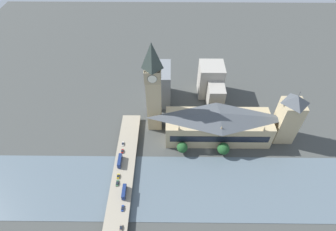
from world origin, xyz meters
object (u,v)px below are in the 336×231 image
(clock_tower, at_px, (153,87))
(car_northbound_mid, at_px, (118,176))
(road_bridge, at_px, (122,184))
(parliament_hall, at_px, (218,125))
(car_southbound_mid, at_px, (117,183))
(car_northbound_tail, at_px, (122,151))
(victoria_tower, at_px, (288,118))
(car_southbound_lead, at_px, (123,144))
(car_southbound_extra, at_px, (123,208))
(car_northbound_lead, at_px, (121,228))
(double_decker_bus_lead, at_px, (120,161))
(double_decker_bus_mid, at_px, (124,192))

(clock_tower, xyz_separation_m, car_northbound_mid, (-56.61, 25.24, -39.38))
(clock_tower, xyz_separation_m, road_bridge, (-61.94, 21.99, -41.02))
(parliament_hall, height_order, car_northbound_mid, parliament_hall)
(car_southbound_mid, bearing_deg, car_northbound_tail, 0.29)
(car_southbound_mid, bearing_deg, victoria_tower, -69.64)
(car_southbound_lead, relative_size, car_southbound_extra, 0.90)
(car_northbound_mid, relative_size, car_southbound_extra, 0.89)
(road_bridge, height_order, car_southbound_mid, car_southbound_mid)
(car_northbound_lead, distance_m, car_southbound_lead, 69.19)
(car_northbound_lead, distance_m, car_northbound_tail, 61.57)
(clock_tower, relative_size, road_bridge, 0.61)
(car_northbound_tail, bearing_deg, road_bridge, -173.53)
(car_northbound_mid, distance_m, car_northbound_tail, 23.14)
(clock_tower, bearing_deg, double_decker_bus_lead, 149.82)
(road_bridge, height_order, double_decker_bus_lead, double_decker_bus_lead)
(parliament_hall, height_order, double_decker_bus_lead, parliament_hall)
(victoria_tower, relative_size, car_southbound_extra, 11.58)
(car_northbound_mid, bearing_deg, car_northbound_lead, -169.19)
(parliament_hall, distance_m, clock_tower, 62.84)
(clock_tower, distance_m, road_bridge, 77.48)
(double_decker_bus_lead, xyz_separation_m, car_northbound_tail, (10.46, -0.32, -1.90))
(victoria_tower, bearing_deg, double_decker_bus_mid, 114.19)
(victoria_tower, xyz_separation_m, road_bridge, (-49.50, 131.38, -20.18))
(road_bridge, xyz_separation_m, car_northbound_lead, (-32.66, -4.01, 1.57))
(double_decker_bus_mid, bearing_deg, car_northbound_lead, -177.88)
(car_southbound_lead, bearing_deg, double_decker_bus_lead, -179.42)
(parliament_hall, xyz_separation_m, car_southbound_mid, (-49.84, 78.61, -9.04))
(clock_tower, bearing_deg, parliament_hall, -103.14)
(parliament_hall, relative_size, car_northbound_tail, 22.09)
(clock_tower, bearing_deg, car_southbound_extra, 167.07)
(road_bridge, bearing_deg, car_northbound_mid, 31.31)
(car_northbound_mid, xyz_separation_m, car_northbound_tail, (23.14, -0.01, -0.01))
(victoria_tower, relative_size, car_southbound_mid, 10.85)
(car_southbound_lead, xyz_separation_m, car_southbound_mid, (-36.49, -0.65, 0.04))
(clock_tower, xyz_separation_m, car_southbound_extra, (-81.40, 18.69, -39.48))
(road_bridge, height_order, car_northbound_tail, car_northbound_tail)
(victoria_tower, bearing_deg, parliament_hall, 90.06)
(double_decker_bus_lead, height_order, car_northbound_mid, double_decker_bus_lead)
(car_southbound_lead, bearing_deg, road_bridge, -174.09)
(clock_tower, relative_size, car_northbound_mid, 21.24)
(road_bridge, bearing_deg, victoria_tower, -69.35)
(car_northbound_lead, relative_size, car_northbound_tail, 0.98)
(clock_tower, xyz_separation_m, victoria_tower, (-12.44, -109.39, -20.84))
(car_northbound_tail, bearing_deg, clock_tower, -37.00)
(car_northbound_lead, distance_m, car_southbound_mid, 33.03)
(car_northbound_lead, xyz_separation_m, car_northbound_tail, (61.14, 7.24, 0.06))
(car_northbound_mid, bearing_deg, road_bridge, -148.69)
(road_bridge, height_order, double_decker_bus_mid, double_decker_bus_mid)
(car_northbound_tail, bearing_deg, victoria_tower, -81.12)
(double_decker_bus_mid, distance_m, car_southbound_mid, 10.06)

